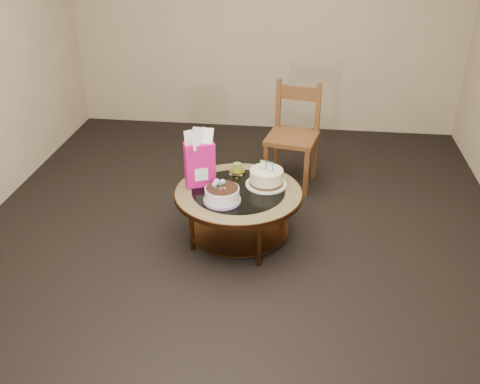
# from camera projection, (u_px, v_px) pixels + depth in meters

# --- Properties ---
(ground) EXTENTS (5.00, 5.00, 0.00)m
(ground) POSITION_uv_depth(u_px,v_px,m) (239.00, 239.00, 4.44)
(ground) COLOR black
(ground) RESTS_ON ground
(room_walls) EXTENTS (4.52, 5.02, 2.61)m
(room_walls) POSITION_uv_depth(u_px,v_px,m) (238.00, 53.00, 3.69)
(room_walls) COLOR #C6B396
(room_walls) RESTS_ON ground
(coffee_table) EXTENTS (1.02, 1.02, 0.46)m
(coffee_table) POSITION_uv_depth(u_px,v_px,m) (238.00, 199.00, 4.26)
(coffee_table) COLOR #532F17
(coffee_table) RESTS_ON ground
(decorated_cake) EXTENTS (0.29, 0.29, 0.17)m
(decorated_cake) POSITION_uv_depth(u_px,v_px,m) (222.00, 195.00, 4.04)
(decorated_cake) COLOR #AC8DC8
(decorated_cake) RESTS_ON coffee_table
(cream_cake) EXTENTS (0.33, 0.33, 0.21)m
(cream_cake) POSITION_uv_depth(u_px,v_px,m) (266.00, 178.00, 4.27)
(cream_cake) COLOR white
(cream_cake) RESTS_ON coffee_table
(gift_bag) EXTENTS (0.26, 0.23, 0.46)m
(gift_bag) POSITION_uv_depth(u_px,v_px,m) (199.00, 158.00, 4.20)
(gift_bag) COLOR #E31579
(gift_bag) RESTS_ON coffee_table
(pillar_candle) EXTENTS (0.13, 0.13, 0.10)m
(pillar_candle) POSITION_uv_depth(u_px,v_px,m) (237.00, 169.00, 4.47)
(pillar_candle) COLOR #D2C656
(pillar_candle) RESTS_ON coffee_table
(dining_chair) EXTENTS (0.53, 0.53, 0.98)m
(dining_chair) POSITION_uv_depth(u_px,v_px,m) (293.00, 135.00, 5.10)
(dining_chair) COLOR brown
(dining_chair) RESTS_ON ground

